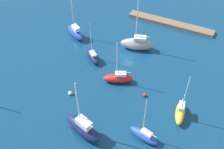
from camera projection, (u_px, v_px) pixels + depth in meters
water at (128, 56)px, 64.64m from camera, size 160.00×160.00×0.00m
pier_dock at (170, 23)px, 73.79m from camera, size 23.22×2.74×0.84m
sailboat_blue_off_beacon at (144, 135)px, 47.67m from camera, size 5.89×2.93×9.93m
sailboat_navy_inner_mooring at (82, 128)px, 47.94m from camera, size 8.33×4.66×12.63m
sailboat_red_lone_north at (118, 78)px, 57.78m from camera, size 6.62×4.64×10.29m
sailboat_yellow_by_breakwater at (180, 112)px, 51.03m from camera, size 2.69×5.76×10.81m
sailboat_gray_west_end at (137, 44)px, 65.43m from camera, size 8.35×5.04×14.47m
sailboat_blue_center_basin at (75, 32)px, 69.10m from camera, size 6.86×5.26×12.22m
sailboat_navy_far_south at (93, 56)px, 62.91m from camera, size 5.49×4.92×9.73m
mooring_buoy_red at (145, 95)px, 55.25m from camera, size 0.75×0.75×0.75m
mooring_buoy_white at (70, 93)px, 55.56m from camera, size 0.83×0.83×0.83m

